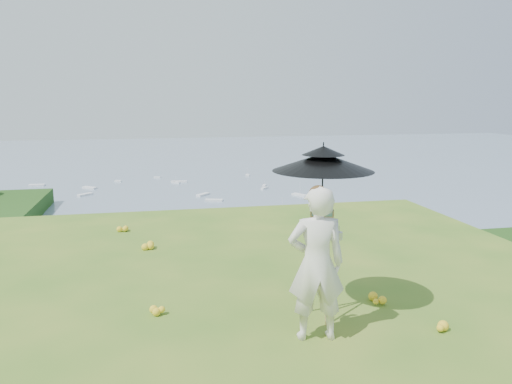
{
  "coord_description": "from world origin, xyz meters",
  "views": [
    {
      "loc": [
        0.08,
        -5.55,
        2.82
      ],
      "look_at": [
        1.81,
        2.7,
        1.21
      ],
      "focal_mm": 35.0,
      "sensor_mm": 36.0,
      "label": 1
    }
  ],
  "objects": [
    {
      "name": "painter_cap",
      "position": [
        1.89,
        -0.3,
        1.79
      ],
      "size": [
        0.26,
        0.29,
        0.1
      ],
      "primitive_type": null,
      "rotation": [
        0.0,
        0.0,
        -0.24
      ],
      "color": "#D2737F",
      "rests_on": "painter"
    },
    {
      "name": "harbor_town",
      "position": [
        0.0,
        75.0,
        -29.5
      ],
      "size": [
        110.0,
        22.0,
        5.0
      ],
      "primitive_type": null,
      "color": "silver",
      "rests_on": "shoreline_tier"
    },
    {
      "name": "ground",
      "position": [
        0.0,
        0.0,
        0.0
      ],
      "size": [
        14.0,
        14.0,
        0.0
      ],
      "primitive_type": "plane",
      "color": "#3E7321",
      "rests_on": "ground"
    },
    {
      "name": "bay_water",
      "position": [
        0.0,
        240.0,
        -34.0
      ],
      "size": [
        700.0,
        700.0,
        0.0
      ],
      "primitive_type": "plane",
      "color": "slate",
      "rests_on": "ground"
    },
    {
      "name": "sun_umbrella",
      "position": [
        2.15,
        0.29,
        1.78
      ],
      "size": [
        1.58,
        1.58,
        1.0
      ],
      "primitive_type": null,
      "rotation": [
        0.0,
        0.0,
        -0.28
      ],
      "color": "black",
      "rests_on": "field_easel"
    },
    {
      "name": "wildflowers",
      "position": [
        0.0,
        0.25,
        0.06
      ],
      "size": [
        10.0,
        10.5,
        0.12
      ],
      "primitive_type": null,
      "color": "yellow",
      "rests_on": "ground"
    },
    {
      "name": "field_easel",
      "position": [
        2.15,
        0.26,
        0.78
      ],
      "size": [
        0.75,
        0.75,
        1.55
      ],
      "primitive_type": null,
      "rotation": [
        0.0,
        0.0,
        -0.33
      ],
      "color": "#B07C49",
      "rests_on": "ground"
    },
    {
      "name": "moored_boats",
      "position": [
        -12.5,
        161.0,
        -33.65
      ],
      "size": [
        140.0,
        140.0,
        0.7
      ],
      "primitive_type": null,
      "color": "white",
      "rests_on": "bay_water"
    },
    {
      "name": "painter",
      "position": [
        1.89,
        -0.3,
        0.92
      ],
      "size": [
        0.72,
        0.51,
        1.84
      ],
      "primitive_type": "imported",
      "rotation": [
        0.0,
        0.0,
        3.03
      ],
      "color": "silver",
      "rests_on": "ground"
    },
    {
      "name": "slope_trees",
      "position": [
        0.0,
        35.0,
        -15.0
      ],
      "size": [
        110.0,
        50.0,
        6.0
      ],
      "primitive_type": null,
      "color": "#215319",
      "rests_on": "forest_slope"
    },
    {
      "name": "shoreline_tier",
      "position": [
        0.0,
        75.0,
        -36.0
      ],
      "size": [
        170.0,
        28.0,
        8.0
      ],
      "primitive_type": "cube",
      "color": "#686453",
      "rests_on": "bay_water"
    }
  ]
}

